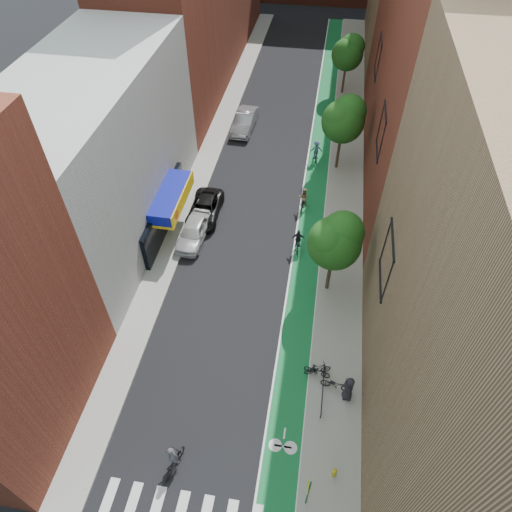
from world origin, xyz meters
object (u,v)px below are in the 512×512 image
at_px(cyclist_lane_far, 316,152).
at_px(cyclist_lane_mid, 298,243).
at_px(parked_car_black, 205,209).
at_px(cyclist_lead, 174,461).
at_px(fire_hydrant, 334,472).
at_px(cyclist_lane_near, 303,200).
at_px(parked_car_white, 193,231).
at_px(pedestrian, 349,389).
at_px(parked_car_silver, 245,121).

bearing_deg(cyclist_lane_far, cyclist_lane_mid, 75.34).
relative_size(parked_car_black, cyclist_lane_far, 2.46).
bearing_deg(cyclist_lead, fire_hydrant, -159.35).
height_order(parked_car_black, cyclist_lane_mid, cyclist_lane_mid).
bearing_deg(parked_car_black, cyclist_lane_mid, -19.68).
distance_m(cyclist_lead, cyclist_lane_near, 21.37).
height_order(cyclist_lead, cyclist_lane_far, cyclist_lead).
bearing_deg(parked_car_white, pedestrian, -40.16).
xyz_separation_m(parked_car_black, cyclist_lead, (3.06, -18.75, -0.02)).
distance_m(parked_car_white, parked_car_silver, 15.89).
relative_size(parked_car_black, cyclist_lane_near, 2.53).
relative_size(parked_car_silver, cyclist_lane_far, 2.53).
height_order(parked_car_silver, cyclist_lane_far, cyclist_lane_far).
bearing_deg(parked_car_white, cyclist_lane_far, 57.98).
xyz_separation_m(parked_car_silver, cyclist_lane_mid, (6.83, -15.77, -0.13)).
distance_m(parked_car_silver, cyclist_lane_near, 12.94).
distance_m(cyclist_lane_mid, cyclist_lane_far, 11.58).
xyz_separation_m(parked_car_black, parked_car_silver, (0.74, 13.18, 0.15)).
height_order(parked_car_silver, pedestrian, pedestrian).
relative_size(cyclist_lead, fire_hydrant, 3.05).
relative_size(cyclist_lane_near, pedestrian, 1.07).
distance_m(parked_car_white, cyclist_lane_near, 9.10).
distance_m(cyclist_lane_mid, pedestrian, 11.72).
bearing_deg(fire_hydrant, cyclist_lane_near, 99.75).
height_order(parked_car_silver, cyclist_lane_mid, cyclist_lane_mid).
relative_size(parked_car_white, pedestrian, 2.47).
bearing_deg(pedestrian, cyclist_lane_near, -173.35).
distance_m(cyclist_lead, cyclist_lane_mid, 16.78).
distance_m(parked_car_white, cyclist_lane_mid, 7.76).
distance_m(cyclist_lane_far, fire_hydrant, 27.07).
relative_size(parked_car_white, cyclist_lane_near, 2.32).
relative_size(cyclist_lane_mid, cyclist_lane_far, 0.96).
bearing_deg(parked_car_silver, cyclist_lane_mid, -64.12).
bearing_deg(parked_car_black, fire_hydrant, -59.37).
height_order(parked_car_black, cyclist_lane_near, cyclist_lane_near).
bearing_deg(cyclist_lane_near, parked_car_silver, -50.62).
xyz_separation_m(cyclist_lead, cyclist_lane_near, (4.46, 20.90, 0.17)).
relative_size(cyclist_lane_far, fire_hydrant, 3.01).
bearing_deg(fire_hydrant, cyclist_lead, -173.98).
xyz_separation_m(parked_car_white, cyclist_lead, (3.25, -16.07, -0.10)).
bearing_deg(parked_car_black, cyclist_lead, -81.57).
relative_size(cyclist_lead, pedestrian, 1.11).
bearing_deg(cyclist_lane_far, fire_hydrant, 83.76).
bearing_deg(cyclist_lead, pedestrian, -134.03).
distance_m(cyclist_lane_far, pedestrian, 22.88).
xyz_separation_m(parked_car_silver, cyclist_lead, (2.32, -31.93, -0.17)).
distance_m(pedestrian, fire_hydrant, 4.35).
xyz_separation_m(cyclist_lead, cyclist_lane_far, (4.94, 27.74, 0.22)).
xyz_separation_m(parked_car_black, cyclist_lane_far, (8.00, 8.99, 0.21)).
distance_m(cyclist_lead, pedestrian, 9.85).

